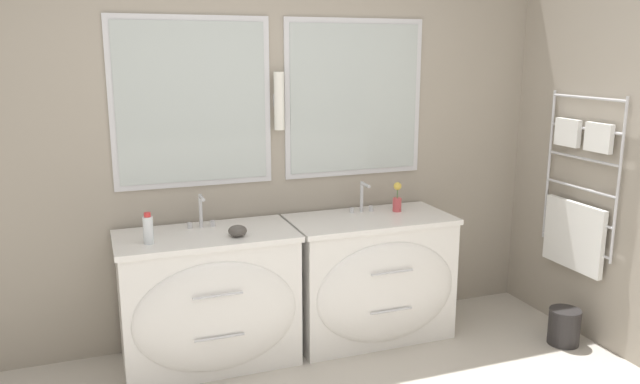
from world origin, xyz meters
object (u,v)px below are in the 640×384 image
(toiletry_bottle, at_px, (148,229))
(flower_vase, at_px, (397,199))
(waste_bin, at_px, (564,326))
(vanity_left, at_px, (209,299))
(amenity_bowl, at_px, (238,231))
(vanity_right, at_px, (372,277))

(toiletry_bottle, xyz_separation_m, flower_vase, (1.64, 0.17, 0.00))
(toiletry_bottle, distance_m, waste_bin, 2.70)
(vanity_left, height_order, amenity_bowl, amenity_bowl)
(vanity_right, relative_size, toiletry_bottle, 5.88)
(flower_vase, distance_m, waste_bin, 1.36)
(vanity_right, height_order, waste_bin, vanity_right)
(vanity_left, xyz_separation_m, amenity_bowl, (0.16, -0.09, 0.43))
(toiletry_bottle, bearing_deg, vanity_right, 2.24)
(vanity_right, bearing_deg, waste_bin, -25.54)
(vanity_left, relative_size, waste_bin, 4.46)
(flower_vase, bearing_deg, amenity_bowl, -170.06)
(toiletry_bottle, distance_m, amenity_bowl, 0.50)
(vanity_right, distance_m, waste_bin, 1.29)
(toiletry_bottle, bearing_deg, flower_vase, 5.81)
(vanity_left, bearing_deg, vanity_right, 0.00)
(vanity_left, height_order, toiletry_bottle, toiletry_bottle)
(amenity_bowl, height_order, waste_bin, amenity_bowl)
(amenity_bowl, relative_size, flower_vase, 0.55)
(vanity_right, relative_size, waste_bin, 4.46)
(vanity_left, distance_m, toiletry_bottle, 0.59)
(vanity_left, xyz_separation_m, waste_bin, (2.21, -0.54, -0.30))
(vanity_left, distance_m, amenity_bowl, 0.47)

